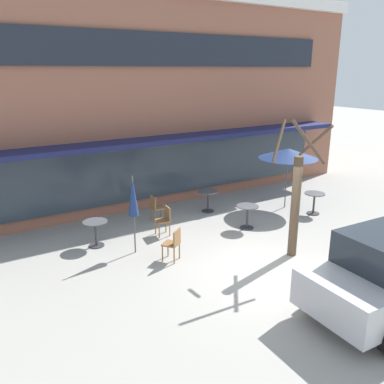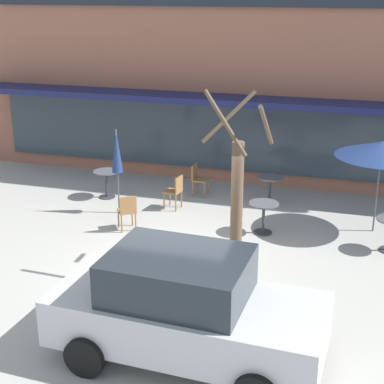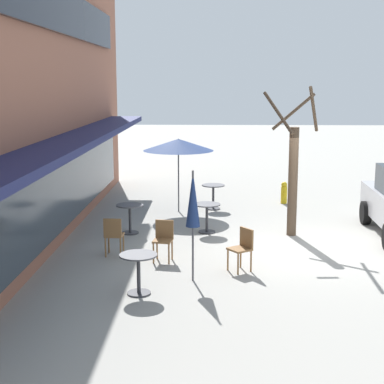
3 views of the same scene
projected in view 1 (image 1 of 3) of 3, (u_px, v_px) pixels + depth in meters
The scene contains 12 objects.
ground_plane at pixel (268, 270), 10.34m from camera, with size 80.00×80.00×0.00m, color #9E9B93.
building_facade at pixel (114, 95), 17.31m from camera, with size 18.60×9.10×7.69m.
cafe_table_near_wall at pixel (208, 198), 14.41m from camera, with size 0.70×0.70×0.76m.
cafe_table_streetside at pixel (247, 213), 12.89m from camera, with size 0.70×0.70×0.76m.
cafe_table_by_tree at pixel (314, 200), 14.19m from camera, with size 0.70×0.70×0.76m.
cafe_table_mid_patio at pixel (95, 229), 11.58m from camera, with size 0.70×0.70×0.76m.
patio_umbrella_green_folded at pixel (133, 197), 10.86m from camera, with size 0.28×0.28×2.20m.
patio_umbrella_cream_folded at pixel (288, 153), 14.42m from camera, with size 2.10×2.10×2.20m.
cafe_chair_0 at pixel (173, 242), 10.69m from camera, with size 0.56×0.56×0.89m.
cafe_chair_1 at pixel (165, 219), 12.39m from camera, with size 0.45×0.45×0.89m.
cafe_chair_2 at pixel (156, 207), 13.46m from camera, with size 0.42×0.42×0.89m.
street_tree at pixel (296, 198), 10.71m from camera, with size 1.38×1.43×3.77m.
Camera 1 is at (-6.58, -6.88, 4.90)m, focal length 38.00 mm.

